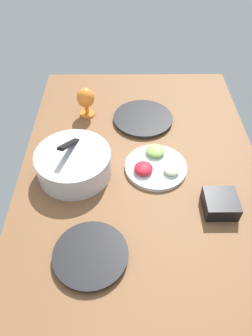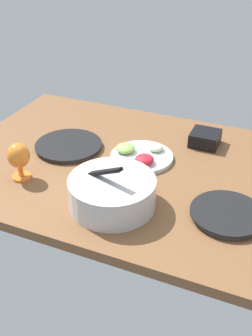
% 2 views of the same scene
% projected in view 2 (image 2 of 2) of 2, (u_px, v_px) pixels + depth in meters
% --- Properties ---
extents(ground_plane, '(1.60, 1.04, 0.04)m').
position_uv_depth(ground_plane, '(141.00, 171.00, 1.74)').
color(ground_plane, brown).
extents(dinner_plate_left, '(0.26, 0.26, 0.02)m').
position_uv_depth(dinner_plate_left, '(227.00, 214.00, 1.44)').
color(dinner_plate_left, '#4C4C51').
rests_on(dinner_plate_left, ground_plane).
extents(dinner_plate_right, '(0.30, 0.30, 0.02)m').
position_uv_depth(dinner_plate_right, '(69.00, 146.00, 1.86)').
color(dinner_plate_right, '#4C4C51').
rests_on(dinner_plate_right, ground_plane).
extents(mixing_bowl, '(0.32, 0.31, 0.19)m').
position_uv_depth(mixing_bowl, '(111.00, 191.00, 1.48)').
color(mixing_bowl, silver).
rests_on(mixing_bowl, ground_plane).
extents(fruit_platter, '(0.27, 0.27, 0.05)m').
position_uv_depth(fruit_platter, '(141.00, 155.00, 1.77)').
color(fruit_platter, silver).
rests_on(fruit_platter, ground_plane).
extents(hurricane_glass_orange, '(0.09, 0.09, 0.15)m').
position_uv_depth(hurricane_glass_orange, '(19.00, 157.00, 1.61)').
color(hurricane_glass_orange, orange).
rests_on(hurricane_glass_orange, ground_plane).
extents(square_bowl_black, '(0.13, 0.13, 0.06)m').
position_uv_depth(square_bowl_black, '(205.00, 138.00, 1.87)').
color(square_bowl_black, black).
rests_on(square_bowl_black, ground_plane).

